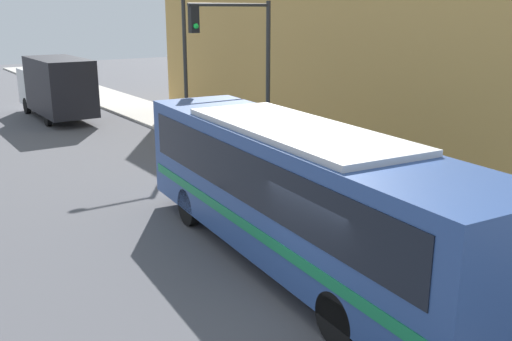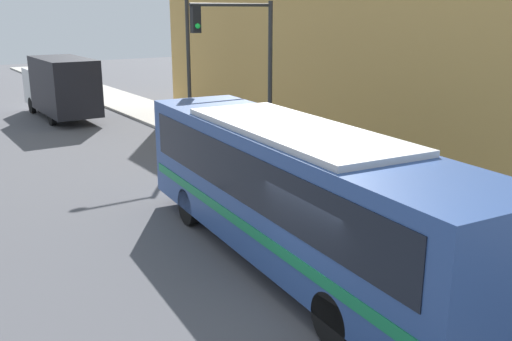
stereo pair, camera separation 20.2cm
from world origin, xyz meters
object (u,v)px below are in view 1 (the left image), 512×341
object	(u,v)px
city_bus	(294,187)
street_lamp	(177,36)
delivery_truck	(56,86)
traffic_light_pole	(244,57)
fire_hydrant	(341,181)
parking_meter	(292,148)
pedestrian_near_corner	(248,126)

from	to	relation	value
city_bus	street_lamp	world-z (taller)	street_lamp
city_bus	delivery_truck	distance (m)	21.99
city_bus	street_lamp	xyz separation A→B (m)	(4.31, 14.28, 2.68)
traffic_light_pole	city_bus	bearing A→B (deg)	-115.17
city_bus	delivery_truck	xyz separation A→B (m)	(0.75, 21.98, -0.12)
city_bus	street_lamp	distance (m)	15.15
fire_hydrant	street_lamp	xyz separation A→B (m)	(-0.12, 11.03, 4.10)
parking_meter	pedestrian_near_corner	world-z (taller)	pedestrian_near_corner
traffic_light_pole	pedestrian_near_corner	bearing A→B (deg)	54.43
fire_hydrant	pedestrian_near_corner	xyz separation A→B (m)	(0.87, 6.72, 0.57)
street_lamp	pedestrian_near_corner	size ratio (longest dim) A/B	4.14
traffic_light_pole	pedestrian_near_corner	size ratio (longest dim) A/B	3.28
fire_hydrant	parking_meter	size ratio (longest dim) A/B	0.54
city_bus	traffic_light_pole	distance (m)	8.58
city_bus	fire_hydrant	size ratio (longest dim) A/B	16.18
delivery_truck	pedestrian_near_corner	distance (m)	12.86
city_bus	parking_meter	size ratio (longest dim) A/B	8.67
traffic_light_pole	parking_meter	xyz separation A→B (m)	(0.90, -1.70, -3.11)
delivery_truck	traffic_light_pole	size ratio (longest dim) A/B	1.27
delivery_truck	parking_meter	world-z (taller)	delivery_truck
parking_meter	street_lamp	distance (m)	9.19
traffic_light_pole	delivery_truck	bearing A→B (deg)	100.84
city_bus	parking_meter	bearing A→B (deg)	57.58
street_lamp	traffic_light_pole	bearing A→B (deg)	-96.61
fire_hydrant	pedestrian_near_corner	size ratio (longest dim) A/B	0.40
delivery_truck	fire_hydrant	world-z (taller)	delivery_truck
delivery_truck	pedestrian_near_corner	size ratio (longest dim) A/B	4.17
fire_hydrant	street_lamp	distance (m)	11.77
traffic_light_pole	street_lamp	world-z (taller)	street_lamp
delivery_truck	pedestrian_near_corner	bearing A→B (deg)	-69.28
traffic_light_pole	pedestrian_near_corner	xyz separation A→B (m)	(1.77, 2.48, -3.09)
fire_hydrant	traffic_light_pole	world-z (taller)	traffic_light_pole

